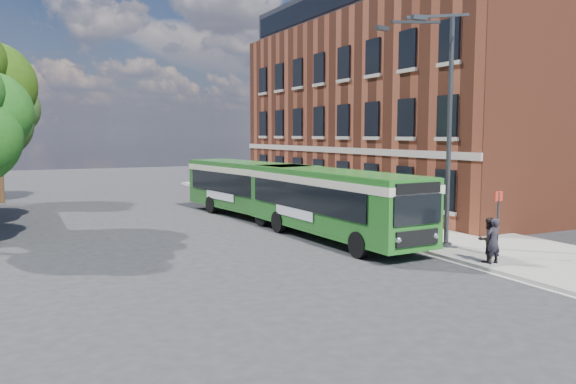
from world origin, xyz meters
TOP-DOWN VIEW (x-y plane):
  - ground at (0.00, 0.00)m, footprint 120.00×120.00m
  - pavement at (7.00, 8.00)m, footprint 6.00×48.00m
  - kerb_line at (3.95, 8.00)m, footprint 0.12×48.00m
  - brick_office at (14.00, 12.00)m, footprint 12.10×26.00m
  - street_lamp at (4.84, -2.00)m, footprint 2.96×2.38m
  - bus_stop_sign at (5.60, -4.20)m, footprint 0.35×0.08m
  - bus_front at (2.30, 2.01)m, footprint 3.13×11.15m
  - bus_rear at (1.72, 10.02)m, footprint 3.99×10.56m
  - pedestrian_a at (4.60, -4.98)m, footprint 0.59×0.40m
  - pedestrian_b at (4.63, -4.72)m, footprint 0.86×0.73m

SIDE VIEW (x-z plane):
  - ground at x=0.00m, z-range 0.00..0.00m
  - kerb_line at x=3.95m, z-range 0.00..0.01m
  - pavement at x=7.00m, z-range 0.00..0.15m
  - pedestrian_b at x=4.63m, z-range 0.15..1.71m
  - pedestrian_a at x=4.60m, z-range 0.15..1.73m
  - bus_stop_sign at x=5.60m, z-range 0.25..2.77m
  - bus_rear at x=1.72m, z-range 0.32..3.34m
  - bus_front at x=2.30m, z-range 0.32..3.34m
  - street_lamp at x=4.84m, z-range 0.29..9.29m
  - brick_office at x=14.00m, z-range -0.13..14.07m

